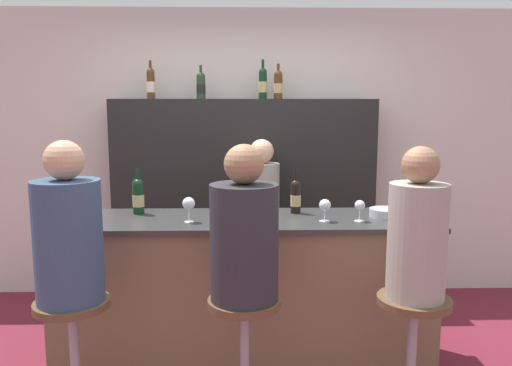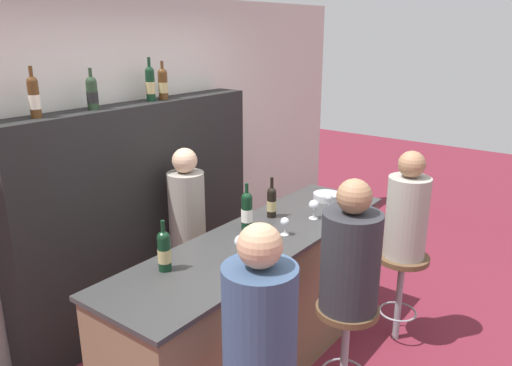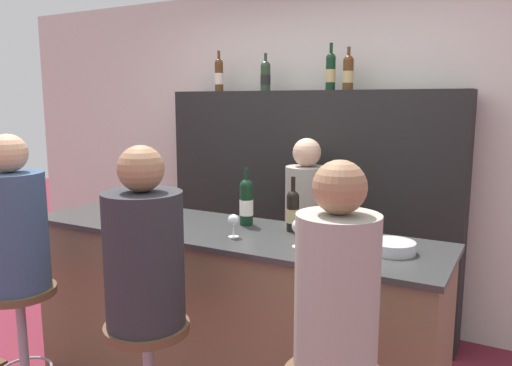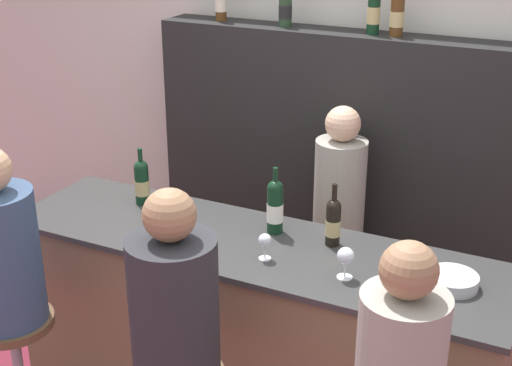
% 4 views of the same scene
% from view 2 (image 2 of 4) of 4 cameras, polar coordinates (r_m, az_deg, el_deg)
% --- Properties ---
extents(wall_back, '(6.40, 0.05, 2.60)m').
position_cam_2_polar(wall_back, '(4.22, -15.17, 2.35)').
color(wall_back, beige).
rests_on(wall_back, ground_plane).
extents(bar_counter, '(2.44, 0.67, 1.01)m').
position_cam_2_polar(bar_counter, '(3.59, 0.43, -13.53)').
color(bar_counter, brown).
rests_on(bar_counter, ground_plane).
extents(back_bar_cabinet, '(2.28, 0.28, 1.80)m').
position_cam_2_polar(back_bar_cabinet, '(4.17, -12.82, -3.45)').
color(back_bar_cabinet, black).
rests_on(back_bar_cabinet, ground_plane).
extents(wine_bottle_counter_0, '(0.08, 0.08, 0.31)m').
position_cam_2_polar(wine_bottle_counter_0, '(2.92, -10.45, -7.58)').
color(wine_bottle_counter_0, black).
rests_on(wine_bottle_counter_0, bar_counter).
extents(wine_bottle_counter_1, '(0.08, 0.08, 0.33)m').
position_cam_2_polar(wine_bottle_counter_1, '(3.44, -1.05, -3.16)').
color(wine_bottle_counter_1, black).
rests_on(wine_bottle_counter_1, bar_counter).
extents(wine_bottle_counter_2, '(0.07, 0.07, 0.31)m').
position_cam_2_polar(wine_bottle_counter_2, '(3.67, 1.80, -2.15)').
color(wine_bottle_counter_2, black).
rests_on(wine_bottle_counter_2, bar_counter).
extents(wine_bottle_backbar_0, '(0.07, 0.07, 0.33)m').
position_cam_2_polar(wine_bottle_backbar_0, '(3.49, -24.04, 8.99)').
color(wine_bottle_backbar_0, '#4C2D14').
rests_on(wine_bottle_backbar_0, back_bar_cabinet).
extents(wine_bottle_backbar_1, '(0.08, 0.08, 0.29)m').
position_cam_2_polar(wine_bottle_backbar_1, '(3.71, -18.23, 9.77)').
color(wine_bottle_backbar_1, '#233823').
rests_on(wine_bottle_backbar_1, back_bar_cabinet).
extents(wine_bottle_backbar_2, '(0.07, 0.07, 0.34)m').
position_cam_2_polar(wine_bottle_backbar_2, '(4.04, -12.00, 11.07)').
color(wine_bottle_backbar_2, black).
rests_on(wine_bottle_backbar_2, back_bar_cabinet).
extents(wine_bottle_backbar_3, '(0.08, 0.08, 0.30)m').
position_cam_2_polar(wine_bottle_backbar_3, '(4.13, -10.59, 11.11)').
color(wine_bottle_backbar_3, '#4C2D14').
rests_on(wine_bottle_backbar_3, back_bar_cabinet).
extents(wine_glass_0, '(0.08, 0.08, 0.16)m').
position_cam_2_polar(wine_glass_0, '(3.00, -1.75, -6.77)').
color(wine_glass_0, silver).
rests_on(wine_glass_0, bar_counter).
extents(wine_glass_1, '(0.06, 0.06, 0.12)m').
position_cam_2_polar(wine_glass_1, '(3.37, 3.32, -4.55)').
color(wine_glass_1, silver).
rests_on(wine_glass_1, bar_counter).
extents(wine_glass_2, '(0.08, 0.08, 0.14)m').
position_cam_2_polar(wine_glass_2, '(3.66, 6.63, -2.58)').
color(wine_glass_2, silver).
rests_on(wine_glass_2, bar_counter).
extents(wine_glass_3, '(0.07, 0.07, 0.14)m').
position_cam_2_polar(wine_glass_3, '(3.85, 8.30, -1.74)').
color(wine_glass_3, silver).
rests_on(wine_glass_3, bar_counter).
extents(metal_bowl, '(0.22, 0.22, 0.05)m').
position_cam_2_polar(metal_bowl, '(4.10, 8.08, -1.54)').
color(metal_bowl, '#B7B7BC').
rests_on(metal_bowl, bar_counter).
extents(guest_seated_left, '(0.34, 0.34, 0.84)m').
position_cam_2_polar(guest_seated_left, '(2.34, 0.43, -15.61)').
color(guest_seated_left, '#334766').
rests_on(guest_seated_left, bar_stool_left).
extents(bar_stool_middle, '(0.39, 0.39, 0.72)m').
position_cam_2_polar(bar_stool_middle, '(3.27, 10.26, -16.06)').
color(bar_stool_middle, gray).
rests_on(bar_stool_middle, ground_plane).
extents(guest_seated_middle, '(0.36, 0.36, 0.82)m').
position_cam_2_polar(guest_seated_middle, '(3.02, 10.77, -8.10)').
color(guest_seated_middle, '#28282D').
rests_on(guest_seated_middle, bar_stool_middle).
extents(bar_stool_right, '(0.39, 0.39, 0.72)m').
position_cam_2_polar(bar_stool_right, '(4.00, 16.27, -9.94)').
color(bar_stool_right, gray).
rests_on(bar_stool_right, ground_plane).
extents(guest_seated_right, '(0.30, 0.30, 0.80)m').
position_cam_2_polar(guest_seated_right, '(3.80, 16.90, -3.14)').
color(guest_seated_right, gray).
rests_on(guest_seated_right, bar_stool_right).
extents(bartender, '(0.29, 0.29, 1.47)m').
position_cam_2_polar(bartender, '(4.09, -7.75, -6.81)').
color(bartender, gray).
rests_on(bartender, ground_plane).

